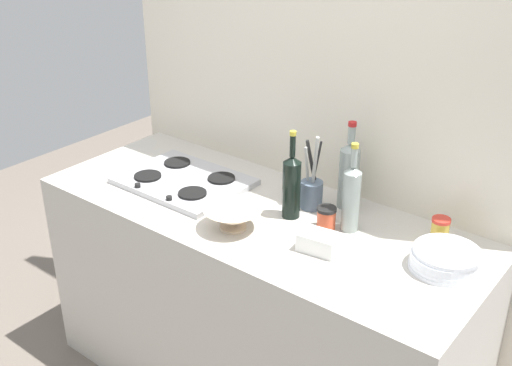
# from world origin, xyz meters

# --- Properties ---
(counter_block) EXTENTS (1.80, 0.70, 0.90)m
(counter_block) POSITION_xyz_m (0.00, 0.00, 0.45)
(counter_block) COLOR beige
(counter_block) RESTS_ON ground
(backsplash_panel) EXTENTS (1.90, 0.06, 2.32)m
(backsplash_panel) POSITION_xyz_m (0.00, 0.38, 1.16)
(backsplash_panel) COLOR beige
(backsplash_panel) RESTS_ON ground
(stovetop_hob) EXTENTS (0.52, 0.39, 0.04)m
(stovetop_hob) POSITION_xyz_m (-0.39, 0.00, 0.91)
(stovetop_hob) COLOR #B2B2B7
(stovetop_hob) RESTS_ON counter_block
(plate_stack) EXTENTS (0.23, 0.23, 0.07)m
(plate_stack) POSITION_xyz_m (0.73, 0.07, 0.94)
(plate_stack) COLOR white
(plate_stack) RESTS_ON counter_block
(wine_bottle_leftmost) EXTENTS (0.08, 0.08, 0.35)m
(wine_bottle_leftmost) POSITION_xyz_m (0.26, 0.25, 1.04)
(wine_bottle_leftmost) COLOR gray
(wine_bottle_leftmost) RESTS_ON counter_block
(wine_bottle_mid_left) EXTENTS (0.06, 0.06, 0.34)m
(wine_bottle_mid_left) POSITION_xyz_m (0.35, 0.10, 1.03)
(wine_bottle_mid_left) COLOR gray
(wine_bottle_mid_left) RESTS_ON counter_block
(wine_bottle_mid_right) EXTENTS (0.07, 0.07, 0.35)m
(wine_bottle_mid_right) POSITION_xyz_m (0.13, 0.05, 1.03)
(wine_bottle_mid_right) COLOR black
(wine_bottle_mid_right) RESTS_ON counter_block
(mixing_bowl) EXTENTS (0.22, 0.22, 0.08)m
(mixing_bowl) POSITION_xyz_m (0.02, -0.16, 0.95)
(mixing_bowl) COLOR beige
(mixing_bowl) RESTS_ON counter_block
(butter_dish) EXTENTS (0.15, 0.11, 0.06)m
(butter_dish) POSITION_xyz_m (0.35, -0.09, 0.93)
(butter_dish) COLOR white
(butter_dish) RESTS_ON counter_block
(utensil_crock) EXTENTS (0.09, 0.09, 0.32)m
(utensil_crock) POSITION_xyz_m (0.15, 0.16, 0.97)
(utensil_crock) COLOR slate
(utensil_crock) RESTS_ON counter_block
(condiment_jar_front) EXTENTS (0.07, 0.07, 0.09)m
(condiment_jar_front) POSITION_xyz_m (0.28, 0.05, 0.94)
(condiment_jar_front) COLOR #C64C2D
(condiment_jar_front) RESTS_ON counter_block
(condiment_jar_rear) EXTENTS (0.07, 0.07, 0.10)m
(condiment_jar_rear) POSITION_xyz_m (0.65, 0.22, 0.95)
(condiment_jar_rear) COLOR gold
(condiment_jar_rear) RESTS_ON counter_block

